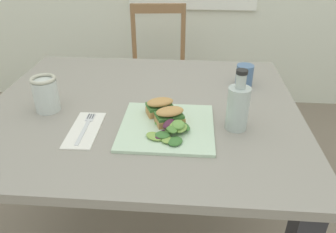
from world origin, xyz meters
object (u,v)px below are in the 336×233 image
Objects in this scene: chair_wooden_far at (159,72)px; sandwich_half_back at (160,106)px; dining_table at (143,134)px; sandwich_half_front at (170,116)px; mason_jar_iced_tea at (46,96)px; plate_lunch at (167,127)px; bottle_cold_brew at (238,109)px; fork_on_napkin at (86,126)px; cup_extra_side at (244,75)px.

sandwich_half_back is at bearing -83.66° from chair_wooden_far.
chair_wooden_far is 8.21× the size of sandwich_half_back.
sandwich_half_front reaches higher than dining_table.
sandwich_half_front is at bearing -82.19° from chair_wooden_far.
mason_jar_iced_tea is at bearing 178.35° from sandwich_half_back.
plate_lunch is 0.23m from bottle_cold_brew.
plate_lunch is at bearing -68.70° from sandwich_half_back.
mason_jar_iced_tea reaches higher than dining_table.
mason_jar_iced_tea is at bearing 168.38° from plate_lunch.
plate_lunch is 2.82× the size of sandwich_half_front.
plate_lunch is 1.61× the size of fork_on_napkin.
plate_lunch is at bearing -174.93° from bottle_cold_brew.
mason_jar_iced_tea is (-0.17, 0.10, 0.05)m from fork_on_napkin.
dining_table is 13.12× the size of cup_extra_side.
sandwich_half_back reaches higher than plate_lunch.
sandwich_half_back is at bearing -1.65° from mason_jar_iced_tea.
dining_table is at bearing 124.66° from plate_lunch.
chair_wooden_far reaches higher than cup_extra_side.
bottle_cold_brew reaches higher than cup_extra_side.
fork_on_napkin is at bearing -173.46° from sandwich_half_front.
fork_on_napkin is (-0.11, -1.20, 0.30)m from chair_wooden_far.
cup_extra_side is at bearing 28.23° from dining_table.
sandwich_half_front reaches higher than plate_lunch.
cup_extra_side is at bearing 50.91° from sandwich_half_front.
mason_jar_iced_tea reaches higher than fork_on_napkin.
cup_extra_side is (0.07, 0.34, -0.03)m from bottle_cold_brew.
sandwich_half_front is (0.01, 0.02, 0.03)m from plate_lunch.
plate_lunch is at bearing 3.45° from fork_on_napkin.
mason_jar_iced_tea reaches higher than plate_lunch.
chair_wooden_far is at bearing 96.34° from sandwich_half_back.
bottle_cold_brew is at bearing 5.07° from plate_lunch.
sandwich_half_back is (0.07, -0.07, 0.16)m from dining_table.
cup_extra_side is (0.71, 0.27, -0.01)m from mason_jar_iced_tea.
chair_wooden_far is 4.69× the size of fork_on_napkin.
chair_wooden_far is at bearing 97.81° from sandwich_half_front.
chair_wooden_far is 4.36× the size of bottle_cold_brew.
dining_table is 0.19m from sandwich_half_back.
fork_on_napkin is at bearing -133.91° from dining_table.
mason_jar_iced_tea reaches higher than sandwich_half_back.
sandwich_half_back is at bearing 167.17° from bottle_cold_brew.
chair_wooden_far reaches higher than dining_table.
sandwich_half_front is (0.16, -1.17, 0.33)m from chair_wooden_far.
cup_extra_side is (0.44, -0.83, 0.33)m from chair_wooden_far.
fork_on_napkin is at bearing -31.95° from mason_jar_iced_tea.
mason_jar_iced_tea is (-0.65, 0.07, -0.01)m from bottle_cold_brew.
chair_wooden_far is 1.16m from sandwich_half_back.
plate_lunch is at bearing -82.65° from chair_wooden_far.
sandwich_half_front is at bearing -50.47° from dining_table.
bottle_cold_brew is (0.25, -0.06, 0.03)m from sandwich_half_back.
mason_jar_iced_tea is at bearing 148.05° from fork_on_napkin.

